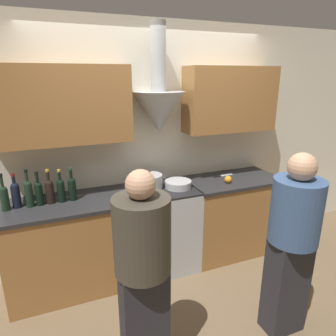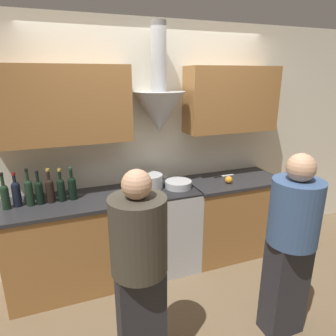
{
  "view_description": "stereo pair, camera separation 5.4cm",
  "coord_description": "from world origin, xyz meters",
  "px_view_note": "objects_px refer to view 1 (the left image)",
  "views": [
    {
      "loc": [
        -1.05,
        -2.4,
        2.06
      ],
      "look_at": [
        0.0,
        0.24,
        1.17
      ],
      "focal_mm": 32.0,
      "sensor_mm": 36.0,
      "label": 1
    },
    {
      "loc": [
        -1.0,
        -2.42,
        2.06
      ],
      "look_at": [
        0.0,
        0.24,
        1.17
      ],
      "focal_mm": 32.0,
      "sensor_mm": 36.0,
      "label": 2
    }
  ],
  "objects_px": {
    "wine_bottle_5": "(61,189)",
    "wine_bottle_6": "(72,187)",
    "wine_bottle_2": "(29,192)",
    "stock_pot": "(150,181)",
    "wine_bottle_4": "(50,190)",
    "wine_bottle_3": "(39,192)",
    "wine_bottle_0": "(4,196)",
    "orange_fruit": "(228,179)",
    "stove_range": "(165,227)",
    "wine_bottle_1": "(16,194)",
    "mixing_bowl": "(178,184)",
    "person_foreground_left": "(143,272)",
    "person_foreground_right": "(292,240)"
  },
  "relations": [
    {
      "from": "person_foreground_left",
      "to": "stove_range",
      "type": "bearing_deg",
      "value": 62.74
    },
    {
      "from": "wine_bottle_1",
      "to": "stock_pot",
      "type": "bearing_deg",
      "value": 0.39
    },
    {
      "from": "wine_bottle_0",
      "to": "orange_fruit",
      "type": "bearing_deg",
      "value": -3.4
    },
    {
      "from": "person_foreground_left",
      "to": "wine_bottle_2",
      "type": "bearing_deg",
      "value": 120.67
    },
    {
      "from": "stove_range",
      "to": "wine_bottle_0",
      "type": "relative_size",
      "value": 2.75
    },
    {
      "from": "wine_bottle_0",
      "to": "person_foreground_left",
      "type": "bearing_deg",
      "value": -52.68
    },
    {
      "from": "wine_bottle_6",
      "to": "orange_fruit",
      "type": "xyz_separation_m",
      "value": [
        1.62,
        -0.15,
        -0.09
      ]
    },
    {
      "from": "wine_bottle_1",
      "to": "wine_bottle_3",
      "type": "height_order",
      "value": "same"
    },
    {
      "from": "stove_range",
      "to": "stock_pot",
      "type": "xyz_separation_m",
      "value": [
        -0.14,
        0.05,
        0.53
      ]
    },
    {
      "from": "wine_bottle_2",
      "to": "person_foreground_left",
      "type": "xyz_separation_m",
      "value": [
        0.7,
        -1.17,
        -0.22
      ]
    },
    {
      "from": "stove_range",
      "to": "mixing_bowl",
      "type": "xyz_separation_m",
      "value": [
        0.14,
        -0.04,
        0.49
      ]
    },
    {
      "from": "wine_bottle_2",
      "to": "wine_bottle_4",
      "type": "bearing_deg",
      "value": 3.98
    },
    {
      "from": "wine_bottle_2",
      "to": "person_foreground_right",
      "type": "bearing_deg",
      "value": -32.94
    },
    {
      "from": "stove_range",
      "to": "wine_bottle_3",
      "type": "distance_m",
      "value": 1.34
    },
    {
      "from": "orange_fruit",
      "to": "stock_pot",
      "type": "bearing_deg",
      "value": 168.85
    },
    {
      "from": "stove_range",
      "to": "orange_fruit",
      "type": "distance_m",
      "value": 0.87
    },
    {
      "from": "person_foreground_left",
      "to": "wine_bottle_6",
      "type": "bearing_deg",
      "value": 105.25
    },
    {
      "from": "person_foreground_left",
      "to": "mixing_bowl",
      "type": "bearing_deg",
      "value": 56.63
    },
    {
      "from": "wine_bottle_3",
      "to": "wine_bottle_5",
      "type": "relative_size",
      "value": 1.01
    },
    {
      "from": "wine_bottle_6",
      "to": "wine_bottle_5",
      "type": "bearing_deg",
      "value": -176.96
    },
    {
      "from": "wine_bottle_3",
      "to": "wine_bottle_5",
      "type": "bearing_deg",
      "value": 1.4
    },
    {
      "from": "orange_fruit",
      "to": "person_foreground_left",
      "type": "xyz_separation_m",
      "value": [
        -1.3,
        -1.04,
        -0.12
      ]
    },
    {
      "from": "wine_bottle_0",
      "to": "person_foreground_left",
      "type": "height_order",
      "value": "person_foreground_left"
    },
    {
      "from": "stove_range",
      "to": "stock_pot",
      "type": "height_order",
      "value": "stock_pot"
    },
    {
      "from": "wine_bottle_3",
      "to": "mixing_bowl",
      "type": "relative_size",
      "value": 1.14
    },
    {
      "from": "wine_bottle_2",
      "to": "wine_bottle_5",
      "type": "relative_size",
      "value": 1.11
    },
    {
      "from": "wine_bottle_1",
      "to": "person_foreground_right",
      "type": "bearing_deg",
      "value": -32.03
    },
    {
      "from": "wine_bottle_3",
      "to": "wine_bottle_6",
      "type": "xyz_separation_m",
      "value": [
        0.29,
        0.01,
        0.0
      ]
    },
    {
      "from": "person_foreground_left",
      "to": "person_foreground_right",
      "type": "height_order",
      "value": "person_foreground_left"
    },
    {
      "from": "orange_fruit",
      "to": "wine_bottle_4",
      "type": "bearing_deg",
      "value": 175.44
    },
    {
      "from": "wine_bottle_1",
      "to": "wine_bottle_2",
      "type": "height_order",
      "value": "wine_bottle_2"
    },
    {
      "from": "wine_bottle_5",
      "to": "wine_bottle_6",
      "type": "height_order",
      "value": "wine_bottle_6"
    },
    {
      "from": "wine_bottle_6",
      "to": "mixing_bowl",
      "type": "distance_m",
      "value": 1.07
    },
    {
      "from": "stock_pot",
      "to": "stove_range",
      "type": "bearing_deg",
      "value": -20.77
    },
    {
      "from": "stock_pot",
      "to": "orange_fruit",
      "type": "xyz_separation_m",
      "value": [
        0.85,
        -0.17,
        -0.03
      ]
    },
    {
      "from": "wine_bottle_2",
      "to": "mixing_bowl",
      "type": "xyz_separation_m",
      "value": [
        1.43,
        -0.06,
        -0.1
      ]
    },
    {
      "from": "stove_range",
      "to": "wine_bottle_1",
      "type": "distance_m",
      "value": 1.52
    },
    {
      "from": "person_foreground_right",
      "to": "wine_bottle_4",
      "type": "bearing_deg",
      "value": 144.21
    },
    {
      "from": "wine_bottle_3",
      "to": "stock_pot",
      "type": "height_order",
      "value": "wine_bottle_3"
    },
    {
      "from": "wine_bottle_1",
      "to": "wine_bottle_5",
      "type": "distance_m",
      "value": 0.38
    },
    {
      "from": "stock_pot",
      "to": "wine_bottle_4",
      "type": "bearing_deg",
      "value": -178.71
    },
    {
      "from": "wine_bottle_2",
      "to": "wine_bottle_6",
      "type": "xyz_separation_m",
      "value": [
        0.37,
        0.02,
        -0.01
      ]
    },
    {
      "from": "wine_bottle_2",
      "to": "wine_bottle_3",
      "type": "bearing_deg",
      "value": 4.01
    },
    {
      "from": "wine_bottle_6",
      "to": "wine_bottle_4",
      "type": "bearing_deg",
      "value": -178.95
    },
    {
      "from": "mixing_bowl",
      "to": "wine_bottle_6",
      "type": "bearing_deg",
      "value": 176.16
    },
    {
      "from": "wine_bottle_5",
      "to": "wine_bottle_6",
      "type": "bearing_deg",
      "value": 3.04
    },
    {
      "from": "wine_bottle_0",
      "to": "mixing_bowl",
      "type": "height_order",
      "value": "wine_bottle_0"
    },
    {
      "from": "wine_bottle_5",
      "to": "person_foreground_left",
      "type": "height_order",
      "value": "person_foreground_left"
    },
    {
      "from": "stove_range",
      "to": "wine_bottle_2",
      "type": "xyz_separation_m",
      "value": [
        -1.29,
        0.02,
        0.6
      ]
    },
    {
      "from": "stove_range",
      "to": "stock_pot",
      "type": "distance_m",
      "value": 0.55
    }
  ]
}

